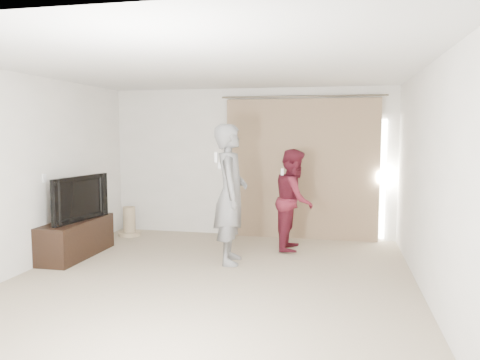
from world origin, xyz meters
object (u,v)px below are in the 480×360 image
person_woman (294,200)px  tv_console (76,238)px  person_man (231,194)px  tv (75,198)px

person_woman → tv_console: bearing=-160.8°
tv_console → person_man: bearing=3.7°
tv_console → tv: (0.00, 0.00, 0.60)m
tv_console → person_man: size_ratio=0.72×
tv → person_woman: bearing=-61.4°
tv → person_woman: (3.13, 1.09, -0.08)m
tv → person_man: size_ratio=0.59×
tv → person_man: 2.33m
person_woman → tv: bearing=-160.8°
tv_console → tv: bearing=0.0°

